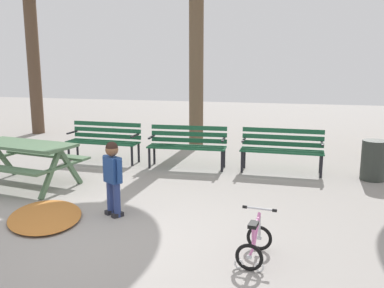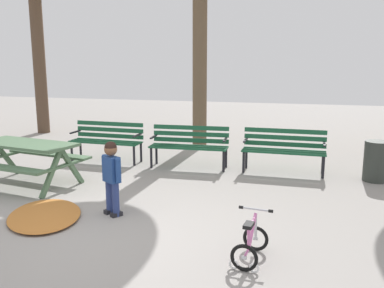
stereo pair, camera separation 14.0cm
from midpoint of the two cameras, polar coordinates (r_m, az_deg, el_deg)
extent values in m
plane|color=gray|center=(5.45, -12.80, -12.39)|extent=(36.00, 36.00, 0.00)
cube|color=#4C6B4C|center=(7.82, -21.30, -0.01)|extent=(1.90, 1.05, 0.05)
cube|color=#4C6B4C|center=(7.52, -24.14, -2.91)|extent=(1.81, 0.53, 0.04)
cube|color=#4C6B4C|center=(8.26, -18.44, -1.31)|extent=(1.81, 0.53, 0.04)
cube|color=#4C6B4C|center=(8.63, -23.56, -1.79)|extent=(0.15, 0.57, 0.76)
cube|color=#4C6B4C|center=(7.19, -18.16, -3.85)|extent=(0.15, 0.57, 0.76)
cube|color=#4C6B4C|center=(7.55, -15.60, -3.00)|extent=(0.15, 0.57, 0.76)
cube|color=#4C6B4C|center=(7.36, -16.87, -2.94)|extent=(0.26, 1.10, 0.04)
cube|color=#195133|center=(9.41, -10.81, 0.49)|extent=(1.60, 0.12, 0.03)
cube|color=#195133|center=(9.31, -11.16, 0.36)|extent=(1.60, 0.12, 0.03)
cube|color=#195133|center=(9.21, -11.51, 0.22)|extent=(1.60, 0.12, 0.03)
cube|color=#195133|center=(9.10, -11.86, 0.08)|extent=(1.60, 0.12, 0.03)
cube|color=#195133|center=(9.43, -10.72, 1.13)|extent=(1.60, 0.09, 0.09)
cube|color=#195133|center=(9.41, -10.75, 1.93)|extent=(1.60, 0.09, 0.09)
cube|color=#195133|center=(9.39, -10.78, 2.73)|extent=(1.60, 0.09, 0.09)
cylinder|color=black|center=(8.83, -7.47, -1.56)|extent=(0.05, 0.05, 0.44)
cylinder|color=black|center=(9.15, -6.54, -1.09)|extent=(0.05, 0.05, 0.44)
cube|color=black|center=(8.92, -7.06, 1.19)|extent=(0.05, 0.40, 0.03)
cylinder|color=black|center=(9.54, -15.71, -0.94)|extent=(0.05, 0.05, 0.44)
cylinder|color=black|center=(9.84, -14.59, -0.52)|extent=(0.05, 0.05, 0.44)
cube|color=black|center=(9.62, -15.26, 1.60)|extent=(0.05, 0.40, 0.03)
cube|color=#195133|center=(8.70, 0.24, -0.18)|extent=(1.60, 0.15, 0.03)
cube|color=#195133|center=(8.58, 0.07, -0.34)|extent=(1.60, 0.15, 0.03)
cube|color=#195133|center=(8.47, -0.10, -0.50)|extent=(1.60, 0.15, 0.03)
cube|color=#195133|center=(8.35, -0.28, -0.66)|extent=(1.60, 0.15, 0.03)
cube|color=#195133|center=(8.72, 0.30, 0.51)|extent=(1.60, 0.12, 0.09)
cube|color=#195133|center=(8.69, 0.30, 1.37)|extent=(1.60, 0.12, 0.09)
cube|color=#195133|center=(8.67, 0.30, 2.24)|extent=(1.60, 0.12, 0.09)
cylinder|color=black|center=(8.29, 4.82, -2.34)|extent=(0.05, 0.05, 0.44)
cylinder|color=black|center=(8.64, 5.14, -1.80)|extent=(0.05, 0.05, 0.44)
cube|color=black|center=(8.39, 5.03, 0.60)|extent=(0.06, 0.40, 0.03)
cylinder|color=black|center=(8.61, -5.13, -1.84)|extent=(0.05, 0.05, 0.44)
cylinder|color=black|center=(8.95, -4.44, -1.34)|extent=(0.05, 0.05, 0.44)
cube|color=black|center=(8.70, -4.82, 0.98)|extent=(0.06, 0.40, 0.03)
cube|color=#195133|center=(8.50, 12.93, -0.75)|extent=(1.60, 0.09, 0.03)
cube|color=#195133|center=(8.38, 12.88, -0.91)|extent=(1.60, 0.09, 0.03)
cube|color=#195133|center=(8.26, 12.84, -1.08)|extent=(1.60, 0.09, 0.03)
cube|color=#195133|center=(8.14, 12.79, -1.25)|extent=(1.60, 0.09, 0.03)
cube|color=#195133|center=(8.51, 12.97, -0.04)|extent=(1.60, 0.06, 0.09)
cube|color=#195133|center=(8.49, 13.01, 0.85)|extent=(1.60, 0.06, 0.09)
cube|color=#195133|center=(8.47, 13.05, 1.73)|extent=(1.60, 0.06, 0.09)
cylinder|color=black|center=(8.21, 17.97, -3.00)|extent=(0.05, 0.05, 0.44)
cylinder|color=black|center=(8.56, 17.89, -2.43)|extent=(0.05, 0.05, 0.44)
cube|color=black|center=(8.30, 18.09, -0.02)|extent=(0.04, 0.40, 0.03)
cylinder|color=black|center=(8.28, 7.54, -2.43)|extent=(0.05, 0.05, 0.44)
cylinder|color=black|center=(8.63, 7.89, -1.88)|extent=(0.05, 0.05, 0.44)
cube|color=black|center=(8.37, 7.79, 0.52)|extent=(0.04, 0.40, 0.03)
cylinder|color=navy|center=(6.00, -9.69, -7.52)|extent=(0.10, 0.10, 0.49)
cube|color=black|center=(6.08, -9.62, -9.44)|extent=(0.16, 0.18, 0.06)
cylinder|color=navy|center=(6.14, -10.59, -7.12)|extent=(0.10, 0.10, 0.49)
cube|color=black|center=(6.21, -10.52, -9.01)|extent=(0.16, 0.18, 0.06)
cube|color=navy|center=(5.95, -10.28, -3.42)|extent=(0.30, 0.26, 0.36)
sphere|color=brown|center=(5.89, -10.38, -0.73)|extent=(0.18, 0.18, 0.18)
sphere|color=black|center=(5.88, -10.39, -0.47)|extent=(0.17, 0.17, 0.17)
cylinder|color=navy|center=(5.81, -9.38, -3.63)|extent=(0.07, 0.07, 0.34)
cylinder|color=navy|center=(6.09, -11.16, -3.02)|extent=(0.07, 0.07, 0.34)
torus|color=black|center=(5.00, 9.50, -12.62)|extent=(0.30, 0.07, 0.30)
cylinder|color=silver|center=(5.00, 9.50, -12.62)|extent=(0.05, 0.05, 0.04)
torus|color=black|center=(4.54, 8.04, -15.15)|extent=(0.30, 0.07, 0.30)
cylinder|color=silver|center=(4.54, 8.04, -15.15)|extent=(0.05, 0.05, 0.04)
torus|color=white|center=(4.60, 6.63, -16.02)|extent=(0.11, 0.04, 0.11)
torus|color=white|center=(4.56, 9.41, -16.39)|extent=(0.11, 0.04, 0.11)
cylinder|color=pink|center=(4.77, 9.09, -11.58)|extent=(0.07, 0.31, 0.32)
cylinder|color=pink|center=(4.63, 8.64, -12.54)|extent=(0.04, 0.08, 0.27)
cylinder|color=pink|center=(4.62, 8.35, -14.51)|extent=(0.05, 0.20, 0.05)
cylinder|color=silver|center=(4.92, 9.51, -11.00)|extent=(0.04, 0.07, 0.32)
cylinder|color=pink|center=(4.71, 9.08, -10.55)|extent=(0.07, 0.32, 0.05)
cube|color=black|center=(4.56, 8.64, -10.91)|extent=(0.11, 0.18, 0.04)
cylinder|color=silver|center=(4.82, 9.54, -8.77)|extent=(0.34, 0.06, 0.02)
cylinder|color=black|center=(4.86, 7.56, -8.56)|extent=(0.05, 0.04, 0.04)
cylinder|color=black|center=(4.79, 11.55, -8.98)|extent=(0.05, 0.04, 0.04)
ellipsoid|color=#B26B2D|center=(6.28, -18.87, -9.16)|extent=(1.57, 1.71, 0.07)
cylinder|color=#2D332D|center=(8.35, 24.30, -2.16)|extent=(0.44, 0.44, 0.74)
cylinder|color=brown|center=(13.53, -19.88, 10.66)|extent=(0.37, 0.37, 4.37)
cylinder|color=brown|center=(10.80, 1.45, 11.39)|extent=(0.37, 0.37, 4.39)
camera|label=1|loc=(0.07, -89.40, 0.12)|focal=39.04mm
camera|label=2|loc=(0.07, 90.60, -0.12)|focal=39.04mm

